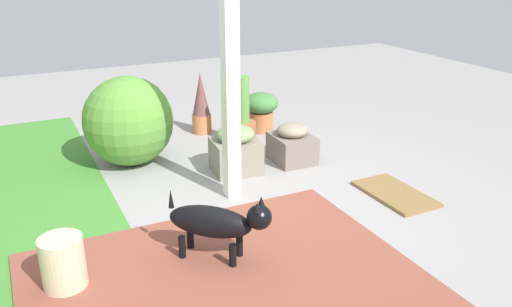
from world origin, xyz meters
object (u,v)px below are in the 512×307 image
object	(u,v)px
terracotta_pot_broad	(261,109)
dog	(217,222)
stone_planter_nearest	(292,144)
round_shrub	(128,121)
porch_pillar	(230,71)
terracotta_pot_tall	(242,121)
ceramic_urn	(63,263)
terracotta_pot_spiky	(201,105)
doormat	(395,194)
stone_planter_near	(236,150)

from	to	relation	value
terracotta_pot_broad	dog	size ratio (longest dim) A/B	0.74
stone_planter_nearest	round_shrub	xyz separation A→B (m)	(0.65, 1.42, 0.25)
porch_pillar	terracotta_pot_tall	world-z (taller)	porch_pillar
stone_planter_nearest	ceramic_urn	size ratio (longest dim) A/B	1.29
porch_pillar	stone_planter_nearest	bearing A→B (deg)	-61.78
stone_planter_nearest	ceramic_urn	distance (m)	2.58
porch_pillar	terracotta_pot_spiky	xyz separation A→B (m)	(1.66, -0.35, -0.74)
round_shrub	doormat	bearing A→B (deg)	-133.12
porch_pillar	doormat	world-z (taller)	porch_pillar
stone_planter_nearest	ceramic_urn	world-z (taller)	stone_planter_nearest
stone_planter_nearest	round_shrub	distance (m)	1.58
stone_planter_near	terracotta_pot_spiky	distance (m)	1.21
terracotta_pot_spiky	stone_planter_nearest	bearing A→B (deg)	-158.23
dog	doormat	size ratio (longest dim) A/B	0.85
ceramic_urn	doormat	world-z (taller)	ceramic_urn
terracotta_pot_broad	ceramic_urn	bearing A→B (deg)	131.93
doormat	dog	bearing A→B (deg)	98.70
terracotta_pot_tall	doormat	distance (m)	1.85
stone_planter_near	round_shrub	xyz separation A→B (m)	(0.64, 0.83, 0.21)
round_shrub	terracotta_pot_tall	world-z (taller)	round_shrub
terracotta_pot_spiky	ceramic_urn	bearing A→B (deg)	143.35
stone_planter_nearest	terracotta_pot_spiky	size ratio (longest dim) A/B	0.64
ceramic_urn	terracotta_pot_tall	bearing A→B (deg)	-47.59
stone_planter_near	terracotta_pot_spiky	world-z (taller)	terracotta_pot_spiky
dog	ceramic_urn	distance (m)	0.97
porch_pillar	stone_planter_nearest	size ratio (longest dim) A/B	4.82
stone_planter_nearest	doormat	size ratio (longest dim) A/B	0.63
stone_planter_nearest	stone_planter_near	bearing A→B (deg)	89.03
terracotta_pot_broad	ceramic_urn	distance (m)	3.27
stone_planter_near	porch_pillar	bearing A→B (deg)	152.58
stone_planter_near	terracotta_pot_spiky	xyz separation A→B (m)	(1.20, -0.11, 0.11)
porch_pillar	stone_planter_nearest	xyz separation A→B (m)	(0.45, -0.83, -0.89)
terracotta_pot_spiky	dog	bearing A→B (deg)	161.71
terracotta_pot_broad	stone_planter_near	bearing A→B (deg)	142.32
terracotta_pot_broad	dog	bearing A→B (deg)	147.40
doormat	round_shrub	bearing A→B (deg)	46.88
terracotta_pot_tall	dog	xyz separation A→B (m)	(-1.98, 1.08, 0.02)
stone_planter_near	stone_planter_nearest	bearing A→B (deg)	-90.97
terracotta_pot_spiky	dog	world-z (taller)	terracotta_pot_spiky
terracotta_pot_spiky	doormat	distance (m)	2.45
terracotta_pot_broad	dog	distance (m)	2.73
round_shrub	ceramic_urn	xyz separation A→B (m)	(-1.85, 0.86, -0.25)
porch_pillar	terracotta_pot_tall	distance (m)	1.49
stone_planter_near	dog	bearing A→B (deg)	151.49
round_shrub	terracotta_pot_spiky	xyz separation A→B (m)	(0.56, -0.94, -0.10)
porch_pillar	stone_planter_near	distance (m)	1.00
round_shrub	terracotta_pot_broad	size ratio (longest dim) A/B	1.92
ceramic_urn	doormat	xyz separation A→B (m)	(0.15, -2.68, -0.16)
stone_planter_near	terracotta_pot_broad	distance (m)	1.22
round_shrub	terracotta_pot_spiky	distance (m)	1.10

